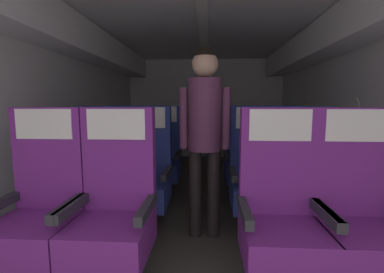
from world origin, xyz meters
The scene contains 15 objects.
ground centered at (0.00, 2.85, -0.01)m, with size 3.57×6.10×0.02m, color #3D3833.
fuselage_shell centered at (0.00, 3.10, 1.57)m, with size 3.45×5.75×2.17m.
seat_a_left_window centered at (-1.01, 1.45, 0.48)m, with size 0.51×0.50×1.14m.
seat_a_left_aisle centered at (-0.52, 1.45, 0.48)m, with size 0.51×0.50×1.14m.
seat_a_right_aisle centered at (1.00, 1.45, 0.48)m, with size 0.51×0.50×1.14m.
seat_a_right_window centered at (0.53, 1.45, 0.48)m, with size 0.51×0.50×1.14m.
seat_b_left_window centered at (-1.00, 2.30, 0.48)m, with size 0.51×0.50×1.14m.
seat_b_left_aisle centered at (-0.53, 2.31, 0.48)m, with size 0.51×0.50×1.14m.
seat_b_right_aisle centered at (1.02, 2.30, 0.48)m, with size 0.51×0.50×1.14m.
seat_b_right_window centered at (0.53, 2.31, 0.48)m, with size 0.51×0.50×1.14m.
seat_c_left_window centered at (-1.00, 3.17, 0.48)m, with size 0.51×0.50×1.14m.
seat_c_left_aisle centered at (-0.53, 3.19, 0.48)m, with size 0.51×0.50×1.14m.
seat_c_right_aisle centered at (1.02, 3.19, 0.48)m, with size 0.51×0.50×1.14m.
seat_c_right_window centered at (0.53, 3.17, 0.48)m, with size 0.51×0.50×1.14m.
flight_attendant centered at (0.05, 2.11, 1.01)m, with size 0.43×0.28×1.63m.
Camera 1 is at (0.08, -0.16, 1.17)m, focal length 24.95 mm.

